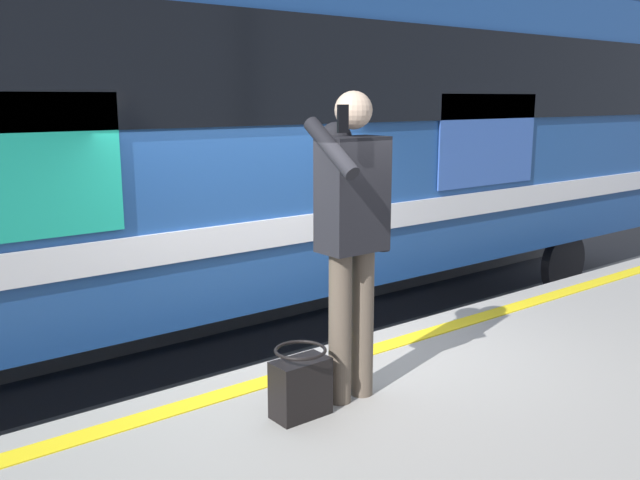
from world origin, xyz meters
name	(u,v)px	position (x,y,z in m)	size (l,w,h in m)	color
ground_plane	(313,459)	(0.00, 0.00, 0.00)	(24.93, 24.93, 0.00)	#3D3D3F
safety_line	(338,360)	(0.00, 0.30, 0.91)	(12.26, 0.16, 0.01)	yellow
track_rail_near	(211,383)	(0.00, -1.59, 0.08)	(16.27, 0.08, 0.16)	slate
track_rail_far	(147,342)	(0.00, -3.03, 0.08)	(16.27, 0.08, 0.16)	slate
train_carriage	(220,117)	(-0.59, -2.31, 2.55)	(13.89, 2.92, 4.02)	#1E478C
passenger	(352,222)	(0.33, 0.81, 2.02)	(0.57, 0.55, 1.88)	brown
handbag	(301,385)	(0.73, 0.83, 1.09)	(0.34, 0.31, 0.42)	black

